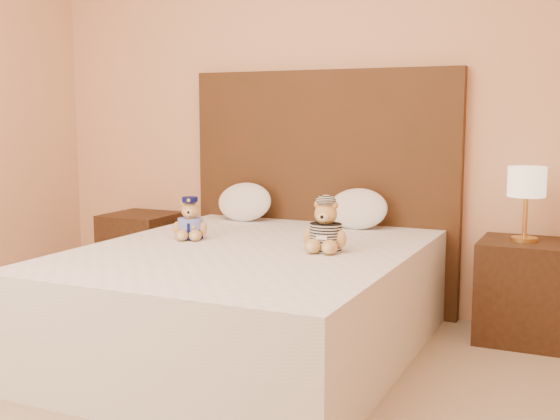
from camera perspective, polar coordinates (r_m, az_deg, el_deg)
The scene contains 9 objects.
bed at distance 3.64m, azimuth -2.48°, elevation -7.35°, with size 1.60×2.00×0.55m.
headboard at distance 4.46m, azimuth 3.44°, elevation 1.64°, with size 1.75×0.08×1.50m, color #472615.
nightstand_left at distance 4.95m, azimuth -11.15°, elevation -3.45°, with size 0.45×0.45×0.55m, color #3A2312.
nightstand_right at distance 4.05m, azimuth 19.05°, elevation -6.22°, with size 0.45×0.45×0.55m, color #3A2312.
lamp at distance 3.96m, azimuth 19.41°, elevation 1.88°, with size 0.20×0.20×0.40m.
teddy_police at distance 3.84m, azimuth -7.31°, elevation -0.68°, with size 0.20×0.19×0.23m, color #A77A41, non-canonical shape.
teddy_prisoner at distance 3.47m, azimuth 3.74°, elevation -1.27°, with size 0.23×0.22×0.26m, color #A77A41, non-canonical shape.
pillow_left at distance 4.50m, azimuth -2.90°, elevation 0.82°, with size 0.37×0.24×0.26m, color white.
pillow_right at distance 4.20m, azimuth 6.33°, elevation 0.26°, with size 0.37×0.24×0.26m, color white.
Camera 1 is at (1.62, -1.92, 1.22)m, focal length 45.00 mm.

